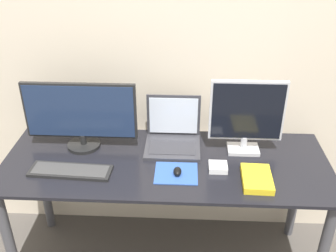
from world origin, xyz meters
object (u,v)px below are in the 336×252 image
monitor_left (80,115)px  power_brick (218,167)px  book (257,179)px  keyboard (71,171)px  mouse (177,171)px  laptop (173,134)px  monitor_right (247,115)px

monitor_left → power_brick: 0.80m
power_brick → book: bearing=-26.3°
keyboard → mouse: 0.55m
monitor_left → power_brick: bearing=-14.4°
laptop → mouse: (0.04, -0.30, -0.04)m
keyboard → mouse: size_ratio=6.38×
book → power_brick: (-0.19, 0.09, -0.00)m
monitor_right → keyboard: (-0.91, -0.25, -0.22)m
monitor_right → mouse: monitor_right is taller
monitor_left → mouse: (0.54, -0.25, -0.18)m
monitor_left → mouse: 0.62m
monitor_right → book: 0.35m
book → keyboard: bearing=178.1°
keyboard → monitor_left: bearing=87.7°
keyboard → mouse: mouse is taller
book → power_brick: 0.21m
laptop → power_brick: (0.24, -0.24, -0.05)m
monitor_left → laptop: bearing=5.9°
mouse → monitor_left: bearing=155.4°
monitor_left → monitor_right: 0.90m
laptop → keyboard: 0.60m
monitor_right → keyboard: 0.97m
keyboard → monitor_right: bearing=15.5°
keyboard → power_brick: size_ratio=4.49×
monitor_right → laptop: monitor_right is taller
book → monitor_left: bearing=163.1°
laptop → power_brick: laptop is taller
power_brick → monitor_left: bearing=165.6°
laptop → power_brick: size_ratio=3.23×
laptop → keyboard: bearing=-149.4°
keyboard → power_brick: bearing=4.6°
power_brick → keyboard: bearing=-175.4°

